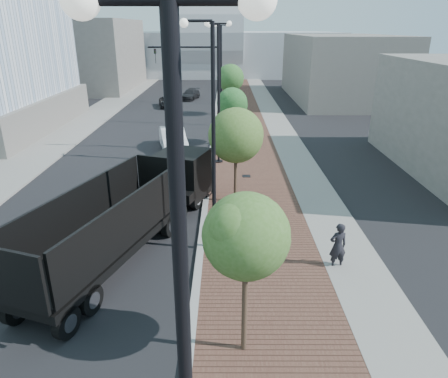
{
  "coord_description": "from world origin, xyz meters",
  "views": [
    {
      "loc": [
        1.05,
        -5.57,
        8.92
      ],
      "look_at": [
        1.0,
        12.0,
        2.0
      ],
      "focal_mm": 33.07,
      "sensor_mm": 36.0,
      "label": 1
    }
  ],
  "objects_px": {
    "pedestrian": "(338,246)",
    "white_sedan": "(173,139)",
    "dark_car_mid": "(168,102)",
    "dump_truck": "(153,201)"
  },
  "relations": [
    {
      "from": "pedestrian",
      "to": "white_sedan",
      "type": "bearing_deg",
      "value": -74.89
    },
    {
      "from": "dump_truck",
      "to": "dark_car_mid",
      "type": "distance_m",
      "value": 32.14
    },
    {
      "from": "dark_car_mid",
      "to": "pedestrian",
      "type": "height_order",
      "value": "pedestrian"
    },
    {
      "from": "white_sedan",
      "to": "dark_car_mid",
      "type": "relative_size",
      "value": 1.18
    },
    {
      "from": "dark_car_mid",
      "to": "pedestrian",
      "type": "relative_size",
      "value": 2.24
    },
    {
      "from": "white_sedan",
      "to": "pedestrian",
      "type": "distance_m",
      "value": 18.91
    },
    {
      "from": "dark_car_mid",
      "to": "white_sedan",
      "type": "bearing_deg",
      "value": -92.97
    },
    {
      "from": "dark_car_mid",
      "to": "dump_truck",
      "type": "bearing_deg",
      "value": -95.32
    },
    {
      "from": "dump_truck",
      "to": "pedestrian",
      "type": "distance_m",
      "value": 8.49
    },
    {
      "from": "dark_car_mid",
      "to": "pedestrian",
      "type": "distance_m",
      "value": 37.14
    }
  ]
}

